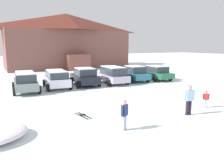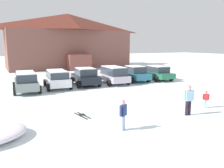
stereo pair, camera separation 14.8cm
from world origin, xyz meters
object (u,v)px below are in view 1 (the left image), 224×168
ski_lodge (67,40)px  parked_teal_hatchback (134,73)px  skier_child_in_red_jacket (206,98)px  skier_adult_in_blue_parka (189,98)px  pair_of_skis (83,115)px  parked_silver_wagon (113,74)px  parked_green_coupe (156,73)px  skier_teen_in_navy_coat (125,113)px  parked_black_sedan (85,77)px  parked_grey_wagon (25,81)px  parked_white_suv (57,78)px

ski_lodge → parked_teal_hatchback: size_ratio=5.04×
skier_child_in_red_jacket → skier_adult_in_blue_parka: size_ratio=0.63×
pair_of_skis → parked_silver_wagon: bearing=53.0°
parked_silver_wagon → parked_green_coupe: bearing=-0.0°
parked_silver_wagon → skier_adult_in_blue_parka: 10.88m
skier_teen_in_navy_coat → pair_of_skis: (-0.98, 2.80, -0.77)m
parked_silver_wagon → pair_of_skis: 10.41m
parked_black_sedan → parked_grey_wagon: bearing=-176.0°
parked_teal_hatchback → parked_green_coupe: (2.72, -0.32, -0.03)m
parked_teal_hatchback → parked_silver_wagon: bearing=-173.4°
parked_black_sedan → pair_of_skis: 9.32m
skier_teen_in_navy_coat → parked_silver_wagon: bearing=64.6°
pair_of_skis → parked_white_suv: bearing=85.5°
pair_of_skis → skier_child_in_red_jacket: bearing=-15.5°
parked_silver_wagon → parked_teal_hatchback: 2.78m
parked_grey_wagon → parked_silver_wagon: bearing=0.1°
parked_teal_hatchback → parked_black_sedan: bearing=179.6°
parked_white_suv → parked_grey_wagon: bearing=-173.1°
ski_lodge → skier_child_in_red_jacket: bearing=-89.4°
ski_lodge → parked_silver_wagon: (-0.75, -18.34, -3.67)m
skier_adult_in_blue_parka → skier_child_in_red_jacket: bearing=14.8°
skier_teen_in_navy_coat → pair_of_skis: size_ratio=0.99×
skier_teen_in_navy_coat → skier_child_in_red_jacket: size_ratio=1.34×
parked_teal_hatchback → ski_lodge: bearing=96.4°
skier_teen_in_navy_coat → parked_grey_wagon: bearing=105.0°
parked_white_suv → parked_silver_wagon: 5.57m
skier_adult_in_blue_parka → ski_lodge: bearing=86.6°
skier_adult_in_blue_parka → pair_of_skis: size_ratio=1.17×
parked_black_sedan → skier_adult_in_blue_parka: parked_black_sedan is taller
parked_black_sedan → parked_silver_wagon: size_ratio=0.96×
parked_grey_wagon → parked_black_sedan: bearing=4.0°
parked_black_sedan → parked_white_suv: bearing=-178.9°
parked_silver_wagon → pair_of_skis: size_ratio=3.03×
parked_black_sedan → parked_green_coupe: parked_black_sedan is taller
parked_silver_wagon → parked_teal_hatchback: parked_silver_wagon is taller
skier_adult_in_blue_parka → pair_of_skis: 5.91m
parked_black_sedan → skier_teen_in_navy_coat: 11.70m
pair_of_skis → parked_green_coupe: bearing=35.3°
parked_teal_hatchback → pair_of_skis: 12.47m
ski_lodge → parked_white_suv: 19.47m
parked_teal_hatchback → skier_adult_in_blue_parka: size_ratio=2.47×
parked_grey_wagon → parked_silver_wagon: (8.23, 0.01, 0.04)m
parked_white_suv → parked_silver_wagon: parked_silver_wagon is taller
parked_silver_wagon → skier_teen_in_navy_coat: size_ratio=3.06×
parked_green_coupe → skier_child_in_red_jacket: parked_green_coupe is taller
skier_teen_in_navy_coat → parked_teal_hatchback: bearing=54.9°
ski_lodge → skier_teen_in_navy_coat: size_ratio=14.76×
parked_white_suv → parked_green_coupe: (11.04, -0.31, -0.07)m
parked_green_coupe → skier_teen_in_navy_coat: parked_green_coupe is taller
parked_green_coupe → skier_teen_in_navy_coat: size_ratio=3.22×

